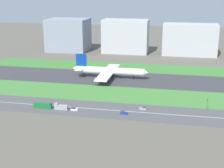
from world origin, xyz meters
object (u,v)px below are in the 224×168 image
object	(u,v)px
office_tower	(190,40)
airliner	(108,71)
car_5	(124,113)
traffic_light	(207,103)
car_3	(143,108)
terminal_building	(68,35)
truck_0	(61,107)
fuel_tank_west	(127,41)
bus_1	(43,105)
car_2	(74,109)
hangar_building	(125,36)

from	to	relation	value
office_tower	airliner	bearing A→B (deg)	-120.95
airliner	car_5	world-z (taller)	airliner
airliner	traffic_light	xyz separation A→B (m)	(75.79, -60.01, -1.94)
car_3	terminal_building	xyz separation A→B (m)	(-110.49, 182.00, 17.93)
truck_0	fuel_tank_west	distance (m)	237.08
fuel_tank_west	bus_1	bearing A→B (deg)	-93.79
car_3	bus_1	xyz separation A→B (m)	(-62.43, -10.00, 0.90)
traffic_light	office_tower	xyz separation A→B (m)	(-7.43, 174.01, 13.16)
car_5	bus_1	xyz separation A→B (m)	(-51.55, 0.00, 0.90)
car_3	truck_0	world-z (taller)	truck_0
bus_1	office_tower	bearing A→B (deg)	-116.04
traffic_light	terminal_building	size ratio (longest dim) A/B	0.15
airliner	terminal_building	xyz separation A→B (m)	(-73.53, 114.00, 12.62)
terminal_building	airliner	bearing A→B (deg)	-57.18
car_2	fuel_tank_west	world-z (taller)	fuel_tank_west
car_5	terminal_building	distance (m)	217.04
truck_0	car_2	size ratio (longest dim) A/B	1.91
airliner	office_tower	distance (m)	133.40
fuel_tank_west	airliner	bearing A→B (deg)	-86.49
car_2	office_tower	xyz separation A→B (m)	(73.25, 192.00, 16.53)
office_tower	car_3	bearing A→B (deg)	-99.79
car_3	terminal_building	bearing A→B (deg)	121.26
car_2	bus_1	distance (m)	20.58
car_3	fuel_tank_west	bearing A→B (deg)	101.63
hangar_building	car_3	bearing A→B (deg)	-77.26
truck_0	terminal_building	bearing A→B (deg)	-72.65
car_3	car_2	xyz separation A→B (m)	(-41.86, -10.00, 0.00)
airliner	bus_1	world-z (taller)	airliner
car_3	fuel_tank_west	size ratio (longest dim) A/B	0.19
airliner	traffic_light	bearing A→B (deg)	-38.37
traffic_light	terminal_building	bearing A→B (deg)	130.63
truck_0	traffic_light	distance (m)	91.17
hangar_building	fuel_tank_west	bearing A→B (deg)	97.02
hangar_building	car_5	bearing A→B (deg)	-81.04
car_5	hangar_building	xyz separation A→B (m)	(-30.29, 192.00, 18.16)
car_5	car_2	xyz separation A→B (m)	(-30.99, 0.00, 0.00)
airliner	car_3	bearing A→B (deg)	-61.47
car_5	fuel_tank_west	bearing A→B (deg)	-81.40
fuel_tank_west	truck_0	bearing A→B (deg)	-90.92
car_3	car_2	bearing A→B (deg)	-166.57
truck_0	hangar_building	xyz separation A→B (m)	(9.35, 192.00, 17.41)
truck_0	fuel_tank_west	size ratio (longest dim) A/B	0.36
bus_1	fuel_tank_west	bearing A→B (deg)	-93.79
terminal_building	hangar_building	xyz separation A→B (m)	(69.33, 0.00, 0.23)
car_3	traffic_light	distance (m)	39.78
car_2	hangar_building	distance (m)	192.86
bus_1	hangar_building	bearing A→B (deg)	-96.32
car_3	car_2	size ratio (longest dim) A/B	1.00
hangar_building	truck_0	bearing A→B (deg)	-92.79
hangar_building	car_2	bearing A→B (deg)	-90.21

